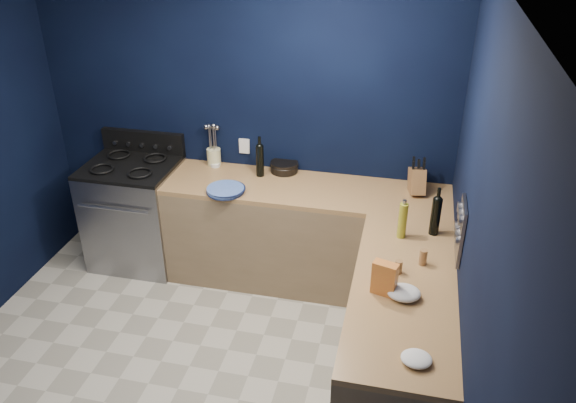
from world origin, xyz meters
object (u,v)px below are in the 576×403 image
(utensil_crock, at_px, (214,157))
(crouton_bag, at_px, (385,278))
(knife_block, at_px, (417,181))
(gas_range, at_px, (136,215))
(plate_stack, at_px, (225,190))

(utensil_crock, relative_size, crouton_bag, 0.69)
(knife_block, bearing_deg, gas_range, 171.15)
(utensil_crock, bearing_deg, crouton_bag, -43.44)
(gas_range, relative_size, crouton_bag, 4.30)
(plate_stack, height_order, utensil_crock, utensil_crock)
(gas_range, distance_m, utensil_crock, 0.88)
(gas_range, bearing_deg, utensil_crock, 22.07)
(gas_range, relative_size, utensil_crock, 6.22)
(utensil_crock, relative_size, knife_block, 0.74)
(gas_range, bearing_deg, crouton_bag, -28.62)
(gas_range, xyz_separation_m, plate_stack, (0.92, -0.20, 0.46))
(utensil_crock, distance_m, knife_block, 1.73)
(knife_block, bearing_deg, plate_stack, -179.30)
(plate_stack, xyz_separation_m, crouton_bag, (1.32, -1.02, 0.09))
(crouton_bag, bearing_deg, gas_range, 167.78)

